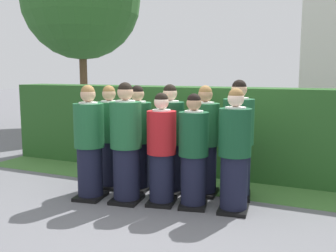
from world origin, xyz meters
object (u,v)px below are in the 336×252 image
object	(u,v)px
student_front_row_1	(126,146)
student_front_row_3	(193,154)
student_rear_row_4	(238,142)
student_rear_row_1	(138,141)
student_front_row_0	(89,145)
student_in_red_blazer	(162,152)
student_rear_row_2	(170,142)
student_rear_row_0	(110,139)
student_front_row_4	(235,154)
student_rear_row_3	(205,143)

from	to	relation	value
student_front_row_1	student_front_row_3	xyz separation A→B (m)	(0.93, 0.18, -0.07)
student_front_row_3	student_rear_row_4	world-z (taller)	student_rear_row_4
student_front_row_3	student_rear_row_1	bearing A→B (deg)	159.89
student_front_row_0	student_in_red_blazer	bearing A→B (deg)	11.24
student_front_row_3	student_rear_row_2	world-z (taller)	student_rear_row_2
student_in_red_blazer	student_front_row_1	bearing A→B (deg)	-166.62
student_front_row_0	student_front_row_1	size ratio (longest dim) A/B	0.98
student_rear_row_0	student_rear_row_2	world-z (taller)	student_rear_row_2
student_rear_row_2	student_rear_row_4	distance (m)	0.99
student_front_row_0	student_front_row_1	world-z (taller)	student_front_row_1
student_rear_row_1	student_rear_row_4	size ratio (longest dim) A/B	0.95
student_front_row_3	student_front_row_4	xyz separation A→B (m)	(0.54, 0.05, 0.04)
student_rear_row_1	student_rear_row_4	world-z (taller)	student_rear_row_4
student_front_row_3	student_rear_row_3	size ratio (longest dim) A/B	0.95
student_rear_row_0	student_rear_row_4	size ratio (longest dim) A/B	0.94
student_rear_row_2	student_rear_row_1	bearing A→B (deg)	-173.87
student_front_row_4	student_rear_row_0	distance (m)	2.06
student_front_row_1	student_front_row_3	distance (m)	0.95
student_front_row_1	student_rear_row_1	world-z (taller)	student_front_row_1
student_front_row_1	student_in_red_blazer	size ratio (longest dim) A/B	1.09
student_front_row_3	student_front_row_4	bearing A→B (deg)	5.31
student_front_row_0	student_front_row_4	xyz separation A→B (m)	(2.01, 0.32, -0.01)
student_front_row_1	student_front_row_4	bearing A→B (deg)	8.92
student_front_row_1	student_in_red_blazer	xyz separation A→B (m)	(0.49, 0.12, -0.07)
student_front_row_1	student_front_row_3	world-z (taller)	student_front_row_1
student_front_row_0	student_front_row_4	size ratio (longest dim) A/B	1.01
student_rear_row_2	student_rear_row_3	bearing A→B (deg)	14.84
student_front_row_0	student_rear_row_1	size ratio (longest dim) A/B	1.01
student_in_red_blazer	student_front_row_4	xyz separation A→B (m)	(0.98, 0.11, 0.04)
student_front_row_3	student_front_row_4	distance (m)	0.55
student_rear_row_3	student_in_red_blazer	bearing A→B (deg)	-122.38
student_front_row_0	student_front_row_1	bearing A→B (deg)	9.30
student_in_red_blazer	student_rear_row_0	world-z (taller)	student_rear_row_0
student_rear_row_1	student_rear_row_2	distance (m)	0.52
student_front_row_3	student_in_red_blazer	bearing A→B (deg)	-171.67
student_front_row_4	student_rear_row_4	bearing A→B (deg)	99.96
student_front_row_3	student_rear_row_4	xyz separation A→B (m)	(0.44, 0.64, 0.08)
student_in_red_blazer	student_rear_row_4	xyz separation A→B (m)	(0.88, 0.71, 0.08)
student_front_row_0	student_in_red_blazer	world-z (taller)	student_front_row_0
student_rear_row_1	student_rear_row_3	xyz separation A→B (m)	(1.01, 0.19, 0.00)
student_in_red_blazer	student_rear_row_0	distance (m)	1.13
student_front_row_3	student_front_row_1	bearing A→B (deg)	-168.99
student_rear_row_2	student_front_row_3	bearing A→B (deg)	-39.31
student_rear_row_0	student_rear_row_1	xyz separation A→B (m)	(0.46, 0.07, 0.00)
student_in_red_blazer	student_rear_row_3	distance (m)	0.75
student_in_red_blazer	student_rear_row_0	bearing A→B (deg)	160.44
student_rear_row_3	student_front_row_4	bearing A→B (deg)	-41.99
student_rear_row_1	student_rear_row_4	bearing A→B (deg)	9.85
student_front_row_4	student_rear_row_1	size ratio (longest dim) A/B	1.00
student_in_red_blazer	student_rear_row_4	size ratio (longest dim) A/B	0.90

